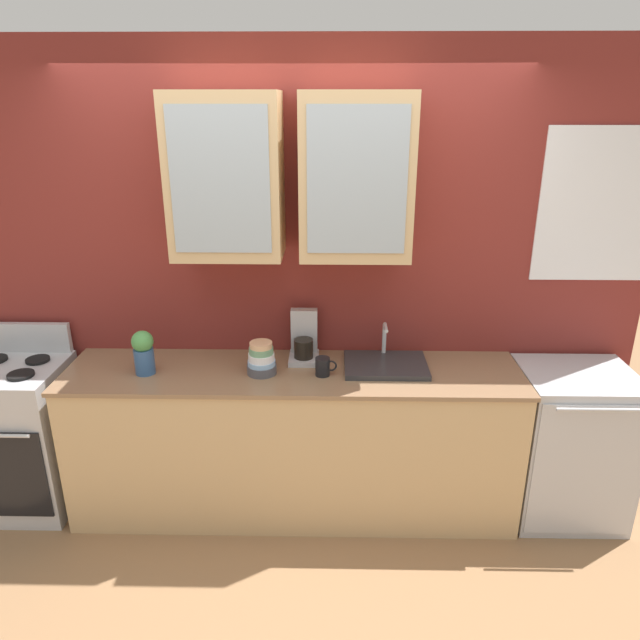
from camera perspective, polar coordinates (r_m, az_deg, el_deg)
ground_plane at (r=3.77m, az=-2.43°, el=-17.47°), size 10.00×10.00×0.00m
back_wall_unit at (r=3.36m, az=-2.39°, el=6.04°), size 4.04×0.47×2.64m
counter at (r=3.51m, az=-2.54°, el=-11.64°), size 2.56×0.59×0.90m
stove_range at (r=3.94m, az=-27.02°, el=-10.06°), size 0.56×0.57×1.08m
sink_faucet at (r=3.34m, az=6.40°, el=-4.29°), size 0.46×0.35×0.22m
bowl_stack at (r=3.24m, az=-5.71°, el=-3.82°), size 0.16×0.16×0.18m
vase at (r=3.35m, az=-16.80°, el=-2.95°), size 0.12×0.12×0.25m
cup_near_sink at (r=3.21m, az=0.30°, el=-4.55°), size 0.12×0.08×0.10m
dishwasher at (r=3.76m, az=23.05°, el=-11.04°), size 0.62×0.58×0.90m
coffee_maker at (r=3.39m, az=-1.57°, el=-2.09°), size 0.17×0.20×0.29m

